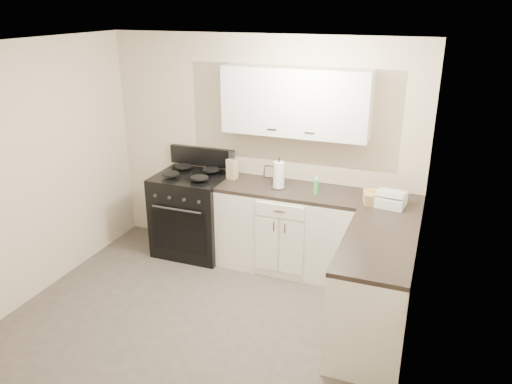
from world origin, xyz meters
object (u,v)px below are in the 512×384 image
at_px(knife_block, 232,169).
at_px(wicker_basket, 381,198).
at_px(stove, 193,215).
at_px(paper_towel, 279,175).
at_px(countertop_grill, 391,201).

distance_m(knife_block, wicker_basket, 1.68).
relative_size(stove, paper_towel, 3.43).
distance_m(stove, paper_towel, 1.22).
height_order(knife_block, wicker_basket, knife_block).
xyz_separation_m(knife_block, wicker_basket, (1.67, -0.16, -0.06)).
distance_m(paper_towel, countertop_grill, 1.19).
height_order(stove, knife_block, knife_block).
bearing_deg(knife_block, paper_towel, 5.14).
relative_size(stove, wicker_basket, 2.93).
bearing_deg(wicker_basket, knife_block, 174.55).
bearing_deg(paper_towel, countertop_grill, -4.46).
bearing_deg(wicker_basket, stove, 178.48).
bearing_deg(knife_block, stove, -152.80).
height_order(stove, paper_towel, paper_towel).
relative_size(knife_block, countertop_grill, 0.84).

